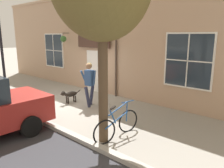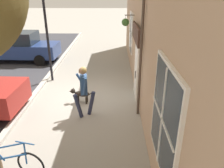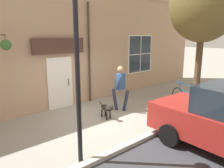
{
  "view_description": "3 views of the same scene",
  "coord_description": "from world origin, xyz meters",
  "px_view_note": "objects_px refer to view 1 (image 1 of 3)",
  "views": [
    {
      "loc": [
        5.57,
        7.57,
        2.85
      ],
      "look_at": [
        -0.6,
        2.13,
        1.01
      ],
      "focal_mm": 35.0,
      "sensor_mm": 36.0,
      "label": 1
    },
    {
      "loc": [
        -1.28,
        7.7,
        4.05
      ],
      "look_at": [
        -1.22,
        1.94,
        1.53
      ],
      "focal_mm": 35.0,
      "sensor_mm": 36.0,
      "label": 2
    },
    {
      "loc": [
        5.77,
        -4.56,
        2.99
      ],
      "look_at": [
        -0.87,
        1.26,
        0.98
      ],
      "focal_mm": 35.0,
      "sensor_mm": 36.0,
      "label": 3
    }
  ],
  "objects_px": {
    "dog_on_leash": "(70,94)",
    "street_lamp": "(0,33)",
    "leaning_bicycle": "(117,125)",
    "pedestrian_walking": "(89,80)"
  },
  "relations": [
    {
      "from": "street_lamp",
      "to": "pedestrian_walking",
      "type": "bearing_deg",
      "value": 121.84
    },
    {
      "from": "pedestrian_walking",
      "to": "street_lamp",
      "type": "xyz_separation_m",
      "value": [
        1.99,
        -3.2,
        1.84
      ]
    },
    {
      "from": "street_lamp",
      "to": "dog_on_leash",
      "type": "bearing_deg",
      "value": 127.01
    },
    {
      "from": "pedestrian_walking",
      "to": "street_lamp",
      "type": "bearing_deg",
      "value": -58.16
    },
    {
      "from": "dog_on_leash",
      "to": "street_lamp",
      "type": "xyz_separation_m",
      "value": [
        1.7,
        -2.25,
        2.55
      ]
    },
    {
      "from": "leaning_bicycle",
      "to": "street_lamp",
      "type": "distance_m",
      "value": 6.43
    },
    {
      "from": "leaning_bicycle",
      "to": "street_lamp",
      "type": "bearing_deg",
      "value": -84.6
    },
    {
      "from": "leaning_bicycle",
      "to": "pedestrian_walking",
      "type": "bearing_deg",
      "value": -118.15
    },
    {
      "from": "dog_on_leash",
      "to": "leaning_bicycle",
      "type": "bearing_deg",
      "value": 72.52
    },
    {
      "from": "leaning_bicycle",
      "to": "street_lamp",
      "type": "xyz_separation_m",
      "value": [
        0.55,
        -5.87,
        2.55
      ]
    }
  ]
}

